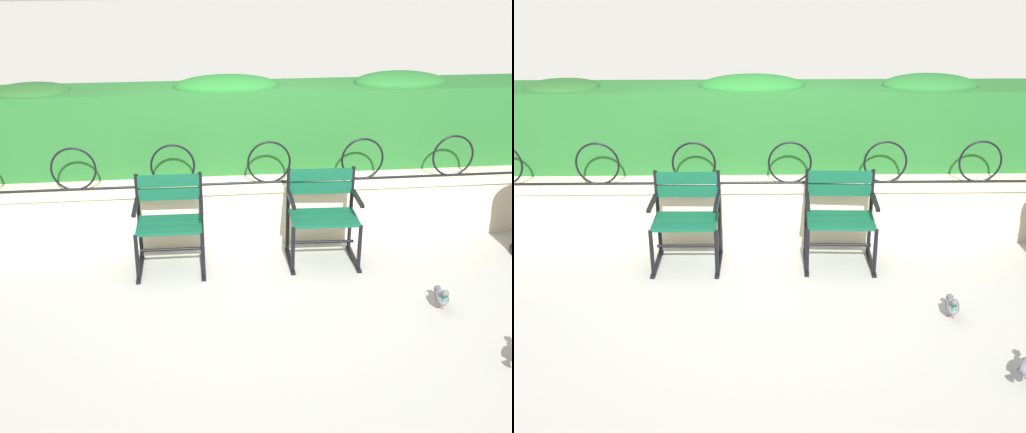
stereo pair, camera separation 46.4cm
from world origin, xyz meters
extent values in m
plane|color=#9E9E99|center=(0.00, 0.00, 0.00)|extent=(60.00, 60.00, 0.00)
cube|color=beige|center=(0.00, 0.84, 0.27)|extent=(6.46, 0.35, 0.55)
cube|color=beige|center=(0.00, 0.84, 0.57)|extent=(6.46, 0.41, 0.05)
cylinder|color=black|center=(0.00, 0.76, 0.61)|extent=(5.93, 0.02, 0.02)
torus|color=black|center=(-1.62, 0.76, 0.81)|extent=(0.42, 0.02, 0.42)
torus|color=black|center=(-0.71, 0.76, 0.81)|extent=(0.42, 0.02, 0.42)
torus|color=black|center=(0.20, 0.76, 0.81)|extent=(0.42, 0.02, 0.42)
torus|color=black|center=(1.11, 0.76, 0.81)|extent=(0.42, 0.02, 0.42)
torus|color=black|center=(2.02, 0.76, 0.81)|extent=(0.42, 0.02, 0.42)
cube|color=#236028|center=(0.00, 1.35, 1.01)|extent=(6.33, 0.66, 0.82)
ellipsoid|color=#255724|center=(-2.03, 1.35, 1.42)|extent=(0.74, 0.60, 0.13)
ellipsoid|color=#1F6325|center=(-0.16, 1.35, 1.42)|extent=(1.05, 0.60, 0.22)
ellipsoid|color=#226227|center=(1.62, 1.35, 1.42)|extent=(0.96, 0.60, 0.22)
cube|color=#0F4C33|center=(-0.75, 0.10, 0.44)|extent=(0.57, 0.13, 0.03)
cube|color=#0F4C33|center=(-0.75, 0.23, 0.44)|extent=(0.57, 0.13, 0.03)
cube|color=#0F4C33|center=(-0.75, 0.37, 0.44)|extent=(0.57, 0.13, 0.03)
cube|color=#0F4C33|center=(-0.75, 0.47, 0.76)|extent=(0.57, 0.04, 0.11)
cube|color=#0F4C33|center=(-0.75, 0.47, 0.64)|extent=(0.57, 0.04, 0.11)
cylinder|color=black|center=(-0.46, 0.47, 0.42)|extent=(0.04, 0.04, 0.84)
cylinder|color=black|center=(-0.47, 0.04, 0.22)|extent=(0.04, 0.04, 0.44)
cube|color=black|center=(-0.47, 0.23, 0.01)|extent=(0.05, 0.52, 0.02)
cube|color=black|center=(-0.47, 0.23, 0.62)|extent=(0.04, 0.40, 0.03)
cylinder|color=black|center=(-1.03, 0.48, 0.42)|extent=(0.04, 0.04, 0.84)
cylinder|color=black|center=(-1.04, 0.05, 0.22)|extent=(0.04, 0.04, 0.44)
cube|color=black|center=(-1.04, 0.24, 0.01)|extent=(0.05, 0.52, 0.02)
cube|color=black|center=(-1.04, 0.24, 0.62)|extent=(0.04, 0.40, 0.03)
cylinder|color=black|center=(-0.75, 0.23, 0.20)|extent=(0.54, 0.04, 0.03)
cube|color=#0F4C33|center=(0.63, 0.10, 0.44)|extent=(0.60, 0.15, 0.03)
cube|color=#0F4C33|center=(0.63, 0.24, 0.44)|extent=(0.60, 0.15, 0.03)
cube|color=#0F4C33|center=(0.64, 0.37, 0.44)|extent=(0.60, 0.15, 0.03)
cube|color=#0F4C33|center=(0.65, 0.48, 0.77)|extent=(0.60, 0.06, 0.11)
cube|color=#0F4C33|center=(0.65, 0.48, 0.64)|extent=(0.60, 0.06, 0.11)
cylinder|color=black|center=(0.94, 0.47, 0.42)|extent=(0.04, 0.04, 0.84)
cylinder|color=black|center=(0.93, 0.04, 0.22)|extent=(0.04, 0.04, 0.44)
cube|color=black|center=(0.93, 0.23, 0.01)|extent=(0.06, 0.52, 0.02)
cube|color=black|center=(0.93, 0.23, 0.62)|extent=(0.05, 0.40, 0.03)
cylinder|color=black|center=(0.35, 0.49, 0.42)|extent=(0.04, 0.04, 0.84)
cylinder|color=black|center=(0.33, 0.06, 0.22)|extent=(0.04, 0.04, 0.44)
cube|color=black|center=(0.34, 0.25, 0.01)|extent=(0.06, 0.52, 0.02)
cube|color=black|center=(0.34, 0.25, 0.62)|extent=(0.05, 0.40, 0.03)
cylinder|color=black|center=(0.63, 0.24, 0.20)|extent=(0.57, 0.05, 0.03)
cone|color=#404047|center=(1.63, -1.54, 0.10)|extent=(0.10, 0.10, 0.06)
ellipsoid|color=#4E4E56|center=(1.67, -1.43, 0.11)|extent=(0.11, 0.12, 0.07)
cylinder|color=#C6515B|center=(1.70, -1.43, 0.03)|extent=(0.01, 0.01, 0.05)
ellipsoid|color=slate|center=(1.42, -0.69, 0.11)|extent=(0.13, 0.20, 0.11)
cylinder|color=#2D6B56|center=(1.41, -0.76, 0.14)|extent=(0.05, 0.07, 0.06)
sphere|color=#55555D|center=(1.40, -0.78, 0.20)|extent=(0.06, 0.06, 0.06)
cone|color=black|center=(1.40, -0.81, 0.19)|extent=(0.02, 0.02, 0.01)
cone|color=#4A4A52|center=(1.43, -0.58, 0.10)|extent=(0.07, 0.09, 0.06)
ellipsoid|color=#5B5B63|center=(1.46, -0.69, 0.11)|extent=(0.04, 0.14, 0.07)
ellipsoid|color=#5B5B63|center=(1.38, -0.67, 0.11)|extent=(0.04, 0.14, 0.07)
cylinder|color=#C6515B|center=(1.43, -0.70, 0.03)|extent=(0.01, 0.01, 0.05)
cylinder|color=#C6515B|center=(1.40, -0.68, 0.03)|extent=(0.01, 0.01, 0.05)
camera|label=1|loc=(-0.55, -4.89, 2.72)|focal=44.37mm
camera|label=2|loc=(-0.09, -4.92, 2.72)|focal=44.37mm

